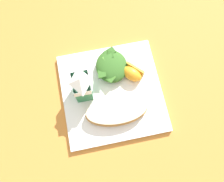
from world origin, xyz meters
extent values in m
plane|color=#C67A33|center=(0.00, 0.00, 0.00)|extent=(3.00, 3.00, 0.00)
cube|color=white|center=(0.00, 0.00, 0.01)|extent=(0.28, 0.28, 0.02)
ellipsoid|color=#B77F42|center=(-0.06, 0.00, 0.03)|extent=(0.09, 0.17, 0.03)
ellipsoid|color=maroon|center=(-0.06, 0.00, 0.04)|extent=(0.08, 0.16, 0.01)
ellipsoid|color=beige|center=(-0.06, 0.00, 0.05)|extent=(0.08, 0.17, 0.01)
ellipsoid|color=#336023|center=(0.07, -0.01, 0.04)|extent=(0.10, 0.09, 0.04)
cube|color=#336023|center=(0.05, 0.02, 0.05)|extent=(0.03, 0.03, 0.02)
cube|color=#3D7028|center=(0.04, 0.00, 0.04)|extent=(0.04, 0.04, 0.01)
cube|color=#336023|center=(0.10, -0.02, 0.05)|extent=(0.03, 0.04, 0.02)
cube|color=#336023|center=(0.11, -0.02, 0.05)|extent=(0.03, 0.04, 0.01)
cube|color=#336023|center=(0.10, -0.01, 0.05)|extent=(0.03, 0.02, 0.02)
cube|color=#4C8433|center=(0.09, -0.01, 0.05)|extent=(0.03, 0.04, 0.01)
cube|color=#2D8451|center=(0.02, 0.08, 0.06)|extent=(0.06, 0.04, 0.09)
cube|color=white|center=(0.02, 0.08, 0.09)|extent=(0.06, 0.05, 0.03)
pyramid|color=white|center=(0.02, 0.08, 0.12)|extent=(0.06, 0.04, 0.02)
ellipsoid|color=orange|center=(0.04, -0.06, 0.04)|extent=(0.07, 0.07, 0.04)
cube|color=gold|center=(0.05, -0.08, 0.04)|extent=(0.04, 0.04, 0.03)
camera|label=1|loc=(-0.19, 0.04, 0.68)|focal=39.19mm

